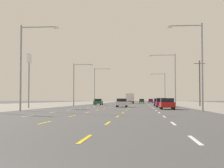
% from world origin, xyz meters
% --- Properties ---
extents(ground_plane, '(572.00, 572.00, 0.00)m').
position_xyz_m(ground_plane, '(0.00, 66.00, 0.00)').
color(ground_plane, '#4C4C4F').
extents(lot_apron_left, '(28.00, 440.00, 0.01)m').
position_xyz_m(lot_apron_left, '(-24.75, 66.00, 0.00)').
color(lot_apron_left, gray).
rests_on(lot_apron_left, ground).
extents(lane_markings, '(10.64, 227.60, 0.01)m').
position_xyz_m(lane_markings, '(0.00, 104.50, 0.01)').
color(lane_markings, white).
rests_on(lane_markings, ground).
extents(sedan_far_right_nearest, '(1.80, 4.50, 1.46)m').
position_xyz_m(sedan_far_right_nearest, '(6.87, 41.49, 0.76)').
color(sedan_far_right_nearest, red).
rests_on(sedan_far_right_nearest, ground).
extents(hatchback_far_right_near, '(1.72, 3.90, 1.54)m').
position_xyz_m(hatchback_far_right_near, '(6.79, 53.86, 0.78)').
color(hatchback_far_right_near, maroon).
rests_on(hatchback_far_right_near, ground).
extents(sedan_center_turn_mid, '(1.80, 4.50, 1.46)m').
position_xyz_m(sedan_center_turn_mid, '(0.15, 54.93, 0.76)').
color(sedan_center_turn_mid, silver).
rests_on(sedan_center_turn_mid, ground).
extents(hatchback_far_right_midfar, '(1.72, 3.90, 1.54)m').
position_xyz_m(hatchback_far_right_midfar, '(6.88, 67.02, 0.78)').
color(hatchback_far_right_midfar, navy).
rests_on(hatchback_far_right_midfar, ground).
extents(sedan_far_left_far, '(1.80, 4.50, 1.46)m').
position_xyz_m(sedan_far_left_far, '(-6.76, 77.11, 0.76)').
color(sedan_far_left_far, '#235B2D').
rests_on(sedan_far_left_far, ground).
extents(box_truck_center_turn_farther, '(2.40, 7.20, 3.23)m').
position_xyz_m(box_truck_center_turn_farther, '(-0.22, 105.80, 1.84)').
color(box_truck_center_turn_farther, red).
rests_on(box_truck_center_turn_farther, ground).
extents(hatchback_inner_right_farthest, '(1.72, 3.90, 1.54)m').
position_xyz_m(hatchback_inner_right_farthest, '(3.51, 116.87, 0.78)').
color(hatchback_inner_right_farthest, '#235B2D').
rests_on(hatchback_inner_right_farthest, ground).
extents(hatchback_far_right_distant_a, '(1.72, 3.90, 1.54)m').
position_xyz_m(hatchback_far_right_distant_a, '(6.82, 124.51, 0.78)').
color(hatchback_far_right_distant_a, maroon).
rests_on(hatchback_far_right_distant_a, ground).
extents(pole_sign_left_row_1, '(0.24, 1.69, 8.42)m').
position_xyz_m(pole_sign_left_row_1, '(-13.90, 47.91, 6.14)').
color(pole_sign_left_row_1, gray).
rests_on(pole_sign_left_row_1, ground).
extents(streetlight_left_row_0, '(4.43, 0.26, 9.80)m').
position_xyz_m(streetlight_left_row_0, '(-9.69, 33.90, 5.71)').
color(streetlight_left_row_0, gray).
rests_on(streetlight_left_row_0, ground).
extents(streetlight_right_row_0, '(3.84, 0.26, 9.65)m').
position_xyz_m(streetlight_right_row_0, '(9.78, 33.90, 5.56)').
color(streetlight_right_row_0, gray).
rests_on(streetlight_right_row_0, ground).
extents(streetlight_left_row_1, '(4.05, 0.26, 8.63)m').
position_xyz_m(streetlight_left_row_1, '(-9.71, 64.45, 5.06)').
color(streetlight_left_row_1, gray).
rests_on(streetlight_left_row_1, ground).
extents(streetlight_right_row_1, '(5.16, 0.26, 10.36)m').
position_xyz_m(streetlight_right_row_1, '(9.59, 64.45, 6.08)').
color(streetlight_right_row_1, gray).
rests_on(streetlight_right_row_1, ground).
extents(streetlight_left_row_2, '(4.66, 0.26, 10.48)m').
position_xyz_m(streetlight_left_row_2, '(-9.68, 94.99, 6.09)').
color(streetlight_left_row_2, gray).
rests_on(streetlight_left_row_2, ground).
extents(streetlight_right_row_2, '(4.19, 0.26, 8.88)m').
position_xyz_m(streetlight_right_row_2, '(9.69, 94.99, 5.20)').
color(streetlight_right_row_2, gray).
rests_on(streetlight_right_row_2, ground).
extents(utility_pole_right_row_1, '(2.20, 0.26, 9.13)m').
position_xyz_m(utility_pole_right_row_1, '(15.15, 66.06, 4.76)').
color(utility_pole_right_row_1, brown).
rests_on(utility_pole_right_row_1, ground).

